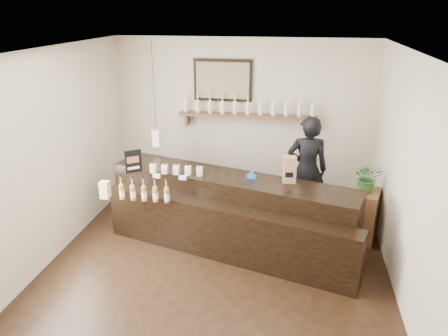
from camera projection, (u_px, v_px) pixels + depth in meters
name	position (u px, v px, depth m)	size (l,w,h in m)	color
ground	(217.00, 265.00, 5.89)	(5.00, 5.00, 0.00)	black
room_shell	(216.00, 144.00, 5.30)	(5.00, 5.00, 5.00)	beige
back_wall_decor	(233.00, 100.00, 7.49)	(2.66, 0.96, 1.69)	brown
counter	(229.00, 215.00, 6.23)	(3.68, 1.96, 1.19)	black
promo_sign	(133.00, 161.00, 6.26)	(0.21, 0.16, 0.34)	black
paper_bag	(290.00, 170.00, 5.90)	(0.18, 0.15, 0.37)	#986D49
tape_dispenser	(251.00, 176.00, 6.08)	(0.13, 0.06, 0.10)	blue
side_cabinet	(363.00, 215.00, 6.44)	(0.51, 0.61, 0.77)	brown
potted_plant	(368.00, 178.00, 6.23)	(0.39, 0.33, 0.43)	#2C6729
shopkeeper	(307.00, 163.00, 6.79)	(0.72, 0.47, 1.96)	black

